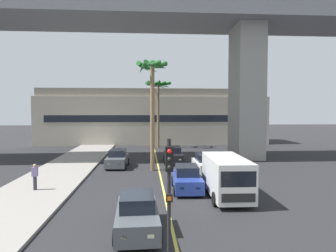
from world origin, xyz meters
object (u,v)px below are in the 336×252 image
(delivery_van, at_px, (226,176))
(traffic_light_median_near, at_px, (169,187))
(car_queue_fourth, at_px, (137,215))
(palm_tree_near_median, at_px, (158,91))
(car_queue_second, at_px, (117,159))
(pedestrian_near_crosswalk, at_px, (35,176))
(palm_tree_mid_median, at_px, (152,83))
(car_queue_fifth, at_px, (187,179))
(car_queue_front, at_px, (206,164))
(car_queue_third, at_px, (173,155))

(delivery_van, bearing_deg, traffic_light_median_near, -115.79)
(car_queue_fourth, distance_m, palm_tree_near_median, 30.04)
(car_queue_second, distance_m, palm_tree_near_median, 16.17)
(palm_tree_near_median, xyz_separation_m, pedestrian_near_crosswalk, (-8.55, -22.35, -6.67))
(palm_tree_mid_median, bearing_deg, car_queue_fourth, -93.94)
(car_queue_fifth, height_order, delivery_van, delivery_van)
(car_queue_fifth, relative_size, pedestrian_near_crosswalk, 2.57)
(delivery_van, distance_m, palm_tree_near_median, 25.43)
(car_queue_front, xyz_separation_m, traffic_light_median_near, (-4.13, -15.34, 1.99))
(car_queue_front, height_order, pedestrian_near_crosswalk, pedestrian_near_crosswalk)
(traffic_light_median_near, xyz_separation_m, palm_tree_mid_median, (-0.16, 16.80, 4.65))
(car_queue_second, xyz_separation_m, car_queue_third, (5.21, 1.93, 0.00))
(traffic_light_median_near, relative_size, pedestrian_near_crosswalk, 2.59)
(car_queue_front, bearing_deg, car_queue_second, 156.10)
(car_queue_front, relative_size, car_queue_second, 0.99)
(palm_tree_mid_median, relative_size, pedestrian_near_crosswalk, 5.74)
(car_queue_third, height_order, pedestrian_near_crosswalk, pedestrian_near_crosswalk)
(car_queue_front, height_order, car_queue_third, same)
(car_queue_front, height_order, palm_tree_near_median, palm_tree_near_median)
(car_queue_second, relative_size, car_queue_third, 1.00)
(car_queue_front, bearing_deg, pedestrian_near_crosswalk, -156.45)
(palm_tree_near_median, relative_size, palm_tree_mid_median, 0.98)
(delivery_van, bearing_deg, pedestrian_near_crosswalk, 169.72)
(car_queue_third, bearing_deg, pedestrian_near_crosswalk, -132.76)
(car_queue_front, height_order, car_queue_second, same)
(traffic_light_median_near, distance_m, pedestrian_near_crosswalk, 12.85)
(car_queue_fourth, bearing_deg, delivery_van, 43.19)
(traffic_light_median_near, bearing_deg, palm_tree_near_median, 88.29)
(car_queue_third, height_order, palm_tree_near_median, palm_tree_near_median)
(car_queue_second, bearing_deg, car_queue_fourth, -81.82)
(car_queue_front, xyz_separation_m, car_queue_fourth, (-5.21, -11.90, 0.00))
(car_queue_front, xyz_separation_m, car_queue_fifth, (-2.24, -5.29, 0.00))
(car_queue_front, distance_m, car_queue_fifth, 5.74)
(car_queue_second, height_order, delivery_van, delivery_van)
(car_queue_second, height_order, traffic_light_median_near, traffic_light_median_near)
(delivery_van, bearing_deg, car_queue_third, 99.11)
(car_queue_second, height_order, car_queue_third, same)
(delivery_van, distance_m, pedestrian_near_crosswalk, 11.71)
(car_queue_fifth, xyz_separation_m, palm_tree_mid_median, (-2.05, 6.75, 6.65))
(palm_tree_near_median, bearing_deg, car_queue_front, -79.63)
(palm_tree_near_median, bearing_deg, car_queue_third, -85.36)
(car_queue_third, bearing_deg, car_queue_front, -67.27)
(car_queue_third, xyz_separation_m, traffic_light_median_near, (-1.95, -20.54, 1.99))
(traffic_light_median_near, bearing_deg, car_queue_fourth, 107.44)
(palm_tree_near_median, height_order, pedestrian_near_crosswalk, palm_tree_near_median)
(palm_tree_near_median, distance_m, pedestrian_near_crosswalk, 24.84)
(car_queue_fifth, bearing_deg, car_queue_fourth, -114.16)
(delivery_van, bearing_deg, car_queue_front, 88.47)
(car_queue_front, bearing_deg, car_queue_fifth, -112.97)
(car_queue_fourth, bearing_deg, car_queue_third, 79.96)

